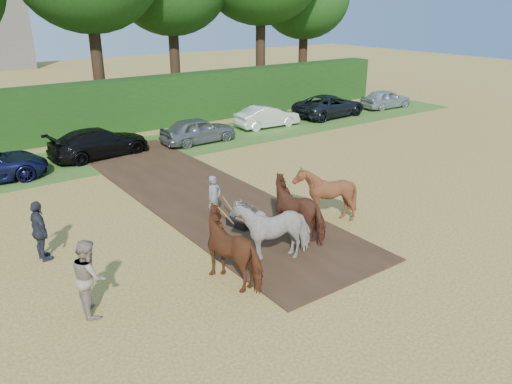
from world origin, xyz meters
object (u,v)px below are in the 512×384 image
(spectator_far, at_px, (40,231))
(parked_cars, at_px, (151,136))
(spectator_near, at_px, (89,277))
(plough_team, at_px, (284,217))

(spectator_far, distance_m, parked_cars, 11.89)
(spectator_near, height_order, plough_team, spectator_near)
(spectator_far, xyz_separation_m, parked_cars, (7.66, 9.10, -0.22))
(spectator_near, relative_size, plough_team, 0.30)
(spectator_far, relative_size, plough_team, 0.29)
(spectator_near, distance_m, plough_team, 6.08)
(spectator_far, height_order, parked_cars, spectator_far)
(spectator_near, distance_m, parked_cars, 14.57)
(plough_team, xyz_separation_m, parked_cars, (1.29, 12.52, -0.26))
(spectator_far, height_order, plough_team, plough_team)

